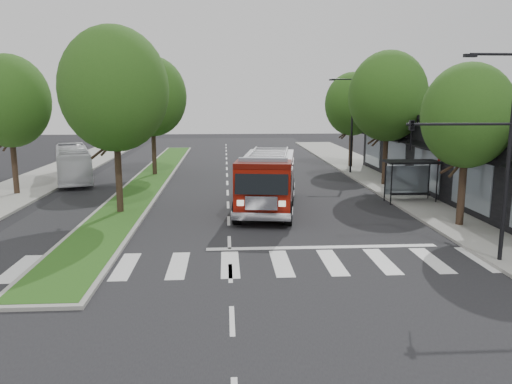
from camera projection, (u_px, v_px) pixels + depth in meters
ground at (229, 243)px, 22.26m from camera, size 140.00×140.00×0.00m
sidewalk_right at (418, 195)px, 32.82m from camera, size 5.00×80.00×0.15m
median at (152, 179)px, 39.54m from camera, size 3.00×50.00×0.15m
storefront_row at (487, 158)px, 32.65m from camera, size 8.00×30.00×5.00m
bus_shelter at (410, 170)px, 30.57m from camera, size 3.20×1.60×2.61m
tree_right_near at (468, 116)px, 23.92m from camera, size 4.40×4.40×8.05m
tree_right_mid at (388, 96)px, 35.51m from camera, size 5.60×5.60×9.72m
tree_right_far at (352, 104)px, 45.44m from camera, size 5.00×5.00×8.73m
tree_median_near at (114, 89)px, 26.53m from camera, size 5.80×5.80×10.16m
tree_median_far at (152, 97)px, 40.32m from camera, size 5.60×5.60×9.72m
tree_left_mid at (9, 101)px, 32.04m from camera, size 5.20×5.20×9.16m
streetlight_right_near at (487, 144)px, 18.56m from camera, size 4.08×0.22×8.00m
streetlight_right_far at (350, 121)px, 41.69m from camera, size 2.11×0.20×8.00m
fire_engine at (267, 181)px, 28.82m from camera, size 4.33×10.10×3.39m
city_bus at (73, 163)px, 38.82m from camera, size 5.27×10.12×2.75m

